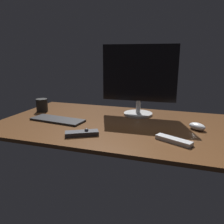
# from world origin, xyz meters

# --- Properties ---
(desk) EXTENTS (1.40, 0.84, 0.02)m
(desk) POSITION_xyz_m (0.00, 0.00, 0.01)
(desk) COLOR brown
(desk) RESTS_ON ground
(monitor) EXTENTS (0.50, 0.20, 0.47)m
(monitor) POSITION_xyz_m (0.11, 0.22, 0.27)
(monitor) COLOR #B8B8B8
(monitor) RESTS_ON desk
(keyboard) EXTENTS (0.36, 0.16, 0.01)m
(keyboard) POSITION_xyz_m (-0.34, -0.07, 0.03)
(keyboard) COLOR black
(keyboard) RESTS_ON desk
(computer_mouse) EXTENTS (0.11, 0.11, 0.04)m
(computer_mouse) POSITION_xyz_m (0.49, 0.02, 0.04)
(computer_mouse) COLOR silver
(computer_mouse) RESTS_ON desk
(media_remote) EXTENTS (0.18, 0.13, 0.04)m
(media_remote) POSITION_xyz_m (-0.08, -0.27, 0.03)
(media_remote) COLOR #2D2D33
(media_remote) RESTS_ON desk
(tv_remote) EXTENTS (0.18, 0.12, 0.02)m
(tv_remote) POSITION_xyz_m (0.37, -0.21, 0.03)
(tv_remote) COLOR #B7B7BC
(tv_remote) RESTS_ON desk
(coffee_mug) EXTENTS (0.08, 0.08, 0.09)m
(coffee_mug) POSITION_xyz_m (-0.58, 0.10, 0.07)
(coffee_mug) COLOR black
(coffee_mug) RESTS_ON desk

